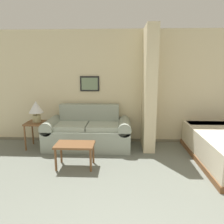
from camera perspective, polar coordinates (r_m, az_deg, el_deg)
The scene contains 6 objects.
wall_back at distance 5.17m, azimuth 6.26°, elevation 6.33°, with size 7.62×0.16×2.60m.
wall_partition_pillar at distance 4.76m, azimuth 9.67°, elevation 5.85°, with size 0.24×0.77×2.60m.
couch at distance 4.93m, azimuth -6.28°, elevation -5.26°, with size 1.89×0.84×0.93m.
coffee_table at distance 3.98m, azimuth -9.67°, elevation -9.01°, with size 0.69×0.42×0.43m.
side_table at distance 5.10m, azimuth -18.94°, elevation -3.56°, with size 0.46×0.46×0.58m.
table_lamp at distance 5.01m, azimuth -19.23°, elevation 0.79°, with size 0.31×0.31×0.47m.
Camera 1 is at (-0.34, -1.05, 1.76)m, focal length 35.00 mm.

